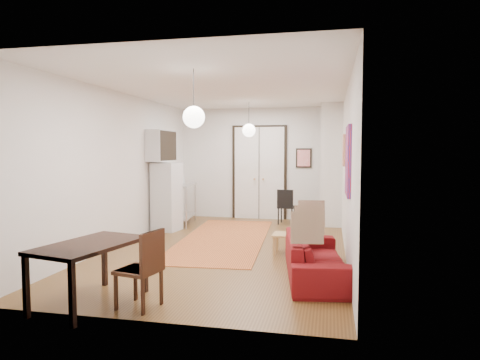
% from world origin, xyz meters
% --- Properties ---
extents(floor, '(7.00, 7.00, 0.00)m').
position_xyz_m(floor, '(0.00, 0.00, 0.00)').
color(floor, brown).
rests_on(floor, ground).
extents(ceiling, '(4.20, 7.00, 0.02)m').
position_xyz_m(ceiling, '(0.00, 0.00, 2.90)').
color(ceiling, silver).
rests_on(ceiling, wall_back).
extents(wall_back, '(4.20, 0.02, 2.90)m').
position_xyz_m(wall_back, '(0.00, 3.50, 1.45)').
color(wall_back, silver).
rests_on(wall_back, floor).
extents(wall_front, '(4.20, 0.02, 2.90)m').
position_xyz_m(wall_front, '(0.00, -3.50, 1.45)').
color(wall_front, silver).
rests_on(wall_front, floor).
extents(wall_left, '(0.02, 7.00, 2.90)m').
position_xyz_m(wall_left, '(-2.10, 0.00, 1.45)').
color(wall_left, silver).
rests_on(wall_left, floor).
extents(wall_right, '(0.02, 7.00, 2.90)m').
position_xyz_m(wall_right, '(2.10, 0.00, 1.45)').
color(wall_right, silver).
rests_on(wall_right, floor).
extents(double_doors, '(1.44, 0.06, 2.50)m').
position_xyz_m(double_doors, '(0.00, 3.46, 1.20)').
color(double_doors, silver).
rests_on(double_doors, wall_back).
extents(stub_partition, '(0.50, 0.10, 2.90)m').
position_xyz_m(stub_partition, '(1.85, 2.55, 1.45)').
color(stub_partition, silver).
rests_on(stub_partition, floor).
extents(wall_cabinet, '(0.35, 1.00, 0.70)m').
position_xyz_m(wall_cabinet, '(-1.92, 1.50, 1.90)').
color(wall_cabinet, silver).
rests_on(wall_cabinet, wall_left).
extents(painting_popart, '(0.05, 1.00, 1.00)m').
position_xyz_m(painting_popart, '(2.08, -1.25, 1.65)').
color(painting_popart, red).
rests_on(painting_popart, wall_right).
extents(painting_abstract, '(0.05, 0.50, 0.60)m').
position_xyz_m(painting_abstract, '(2.08, 0.80, 1.80)').
color(painting_abstract, beige).
rests_on(painting_abstract, wall_right).
extents(poster_back, '(0.40, 0.03, 0.50)m').
position_xyz_m(poster_back, '(1.15, 3.47, 1.60)').
color(poster_back, red).
rests_on(poster_back, wall_back).
extents(print_left, '(0.03, 0.44, 0.54)m').
position_xyz_m(print_left, '(-2.07, 2.00, 1.95)').
color(print_left, olive).
rests_on(print_left, wall_left).
extents(pendant_back, '(0.30, 0.30, 0.80)m').
position_xyz_m(pendant_back, '(0.00, 2.00, 2.25)').
color(pendant_back, silver).
rests_on(pendant_back, ceiling).
extents(pendant_front, '(0.30, 0.30, 0.80)m').
position_xyz_m(pendant_front, '(0.00, -2.00, 2.25)').
color(pendant_front, silver).
rests_on(pendant_front, ceiling).
extents(kilim_rug, '(1.91, 4.46, 0.01)m').
position_xyz_m(kilim_rug, '(-0.27, 0.75, 0.01)').
color(kilim_rug, '#C36930').
rests_on(kilim_rug, floor).
extents(sofa, '(1.06, 2.10, 0.59)m').
position_xyz_m(sofa, '(1.65, -1.55, 0.29)').
color(sofa, maroon).
rests_on(sofa, floor).
extents(coffee_table, '(0.79, 0.45, 0.35)m').
position_xyz_m(coffee_table, '(1.25, -0.22, 0.30)').
color(coffee_table, tan).
rests_on(coffee_table, floor).
extents(potted_plant, '(0.31, 0.27, 0.34)m').
position_xyz_m(potted_plant, '(1.35, -0.22, 0.52)').
color(potted_plant, '#2F642D').
rests_on(potted_plant, coffee_table).
extents(kitchen_counter, '(0.81, 1.35, 0.98)m').
position_xyz_m(kitchen_counter, '(-1.75, 2.19, 0.65)').
color(kitchen_counter, silver).
rests_on(kitchen_counter, floor).
extents(bowl, '(0.29, 0.29, 0.06)m').
position_xyz_m(bowl, '(-1.75, 1.89, 1.01)').
color(bowl, silver).
rests_on(bowl, kitchen_counter).
extents(soap_bottle, '(0.12, 0.12, 0.20)m').
position_xyz_m(soap_bottle, '(-1.75, 2.44, 1.08)').
color(soap_bottle, teal).
rests_on(soap_bottle, kitchen_counter).
extents(fridge, '(0.61, 0.61, 1.52)m').
position_xyz_m(fridge, '(-1.75, 1.37, 0.76)').
color(fridge, silver).
rests_on(fridge, floor).
extents(dining_table, '(1.00, 1.43, 0.72)m').
position_xyz_m(dining_table, '(-0.90, -3.15, 0.64)').
color(dining_table, black).
rests_on(dining_table, floor).
extents(dining_chair_near, '(0.50, 0.64, 0.90)m').
position_xyz_m(dining_chair_near, '(-0.30, -3.03, 0.52)').
color(dining_chair_near, '#3C2213').
rests_on(dining_chair_near, floor).
extents(dining_chair_far, '(0.50, 0.64, 0.90)m').
position_xyz_m(dining_chair_far, '(-0.30, -3.06, 0.52)').
color(dining_chair_far, '#3C2213').
rests_on(dining_chair_far, floor).
extents(black_side_chair, '(0.43, 0.43, 0.85)m').
position_xyz_m(black_side_chair, '(0.79, 2.87, 0.50)').
color(black_side_chair, black).
rests_on(black_side_chair, floor).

